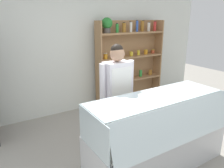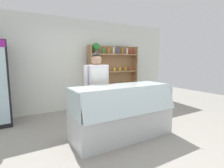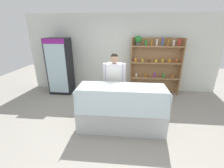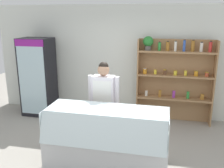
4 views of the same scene
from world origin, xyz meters
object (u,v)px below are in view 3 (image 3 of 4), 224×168
object	(u,v)px
shelving_unit	(154,62)
shop_clerk	(114,79)
drinks_fridge	(60,66)
deli_display_case	(121,115)

from	to	relation	value
shelving_unit	shop_clerk	distance (m)	1.95
drinks_fridge	shelving_unit	world-z (taller)	shelving_unit
drinks_fridge	deli_display_case	xyz separation A→B (m)	(2.21, -1.92, -0.65)
drinks_fridge	shelving_unit	size ratio (longest dim) A/B	0.96
shelving_unit	shop_clerk	xyz separation A→B (m)	(-1.26, -1.49, -0.15)
drinks_fridge	shop_clerk	world-z (taller)	drinks_fridge
shelving_unit	shop_clerk	size ratio (longest dim) A/B	1.22
deli_display_case	shelving_unit	bearing A→B (deg)	64.17
shelving_unit	deli_display_case	xyz separation A→B (m)	(-1.05, -2.16, -0.81)
drinks_fridge	shelving_unit	xyz separation A→B (m)	(3.26, 0.24, 0.16)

